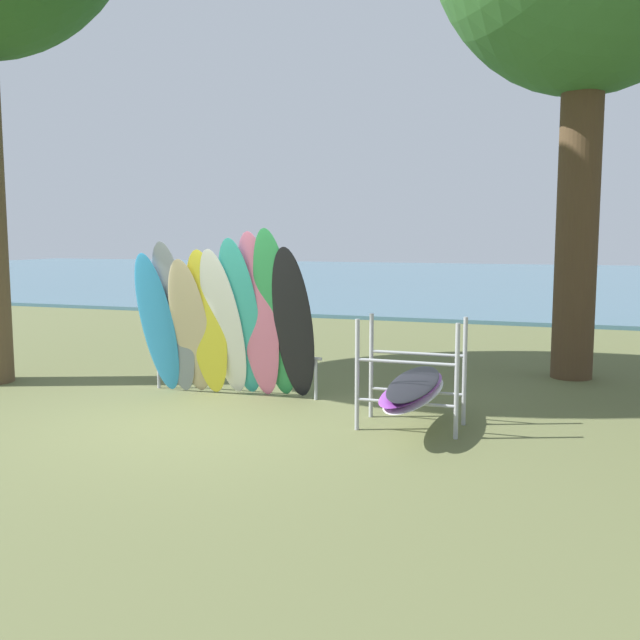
% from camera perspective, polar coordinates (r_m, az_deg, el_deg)
% --- Properties ---
extents(ground_plane, '(80.00, 80.00, 0.00)m').
position_cam_1_polar(ground_plane, '(8.63, -9.37, -7.85)').
color(ground_plane, '#60663D').
extents(lake_water, '(80.00, 36.00, 0.10)m').
position_cam_1_polar(lake_water, '(35.91, 12.72, 3.23)').
color(lake_water, '#477084').
rests_on(lake_water, ground).
extents(leaning_board_pile, '(2.52, 0.94, 2.27)m').
position_cam_1_polar(leaning_board_pile, '(9.50, -7.56, -0.15)').
color(leaning_board_pile, '#2D8ED1').
rests_on(leaning_board_pile, ground).
extents(board_storage_rack, '(1.15, 2.12, 1.25)m').
position_cam_1_polar(board_storage_rack, '(8.14, 7.50, -5.30)').
color(board_storage_rack, '#9EA0A5').
rests_on(board_storage_rack, ground).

